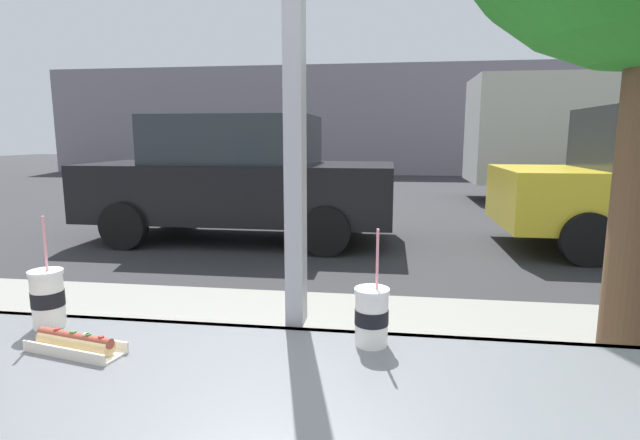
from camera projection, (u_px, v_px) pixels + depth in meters
ground_plane at (375, 217)px, 9.33m from camera, size 60.00×60.00×0.00m
sidewalk_strip at (343, 372)px, 3.08m from camera, size 16.00×2.80×0.11m
building_facade_far at (385, 120)px, 19.69m from camera, size 28.00×1.20×4.27m
soda_cup_left at (372, 316)px, 1.27m from camera, size 0.09×0.09×0.31m
soda_cup_right at (48, 298)px, 1.39m from camera, size 0.09×0.09×0.32m
hotdog_tray_near at (75, 343)px, 1.24m from camera, size 0.27×0.13×0.05m
parked_car_black at (239, 178)px, 7.20m from camera, size 4.42×1.92×1.80m
box_truck at (607, 134)px, 11.24m from camera, size 6.27×2.44×2.86m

